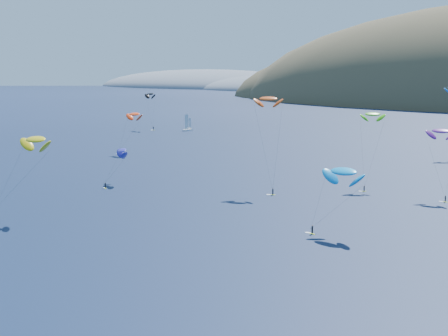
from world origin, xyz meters
TOP-DOWN VIEW (x-y plane):
  - headland at (-445.26, 750.08)m, footprint 460.00×250.00m
  - sailboat at (-116.70, 214.59)m, footprint 7.75×6.74m
  - kitesurfer_1 at (-84.20, 135.51)m, footprint 8.79×8.78m
  - kitesurfer_2 at (-36.20, 46.19)m, footprint 12.48×9.56m
  - kitesurfer_3 at (16.74, 123.50)m, footprint 7.59×13.97m
  - kitesurfer_5 at (29.90, 70.46)m, footprint 10.49×8.92m
  - kitesurfer_6 at (37.50, 118.30)m, footprint 8.12×8.82m
  - kitesurfer_9 at (-5.82, 102.26)m, footprint 10.74×10.65m
  - kitesurfer_10 at (-46.74, 86.89)m, footprint 8.23×14.05m
  - kitesurfer_12 at (-138.17, 210.16)m, footprint 10.40×7.30m

SIDE VIEW (x-z plane):
  - headland at x=-445.26m, z-range -33.36..26.64m
  - sailboat at x=-116.70m, z-range -4.02..5.76m
  - kitesurfer_10 at x=-46.74m, z-range 3.74..15.50m
  - kitesurfer_5 at x=29.90m, z-range 5.08..20.71m
  - kitesurfer_1 at x=-84.20m, z-range 6.54..24.35m
  - kitesurfer_6 at x=37.50m, z-range 7.67..27.32m
  - kitesurfer_2 at x=-36.20m, z-range 7.51..27.87m
  - kitesurfer_12 at x=-138.17m, z-range 8.26..29.49m
  - kitesurfer_3 at x=16.74m, z-range 9.33..31.96m
  - kitesurfer_9 at x=-5.82m, z-range 11.56..39.21m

